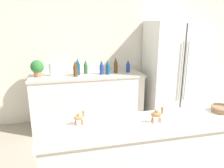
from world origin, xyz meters
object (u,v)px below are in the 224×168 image
at_px(back_bottle_6, 78,67).
at_px(fruit_bowl, 222,109).
at_px(back_bottle_2, 128,66).
at_px(back_bottle_4, 102,68).
at_px(back_bottle_3, 86,67).
at_px(camel_figurine_second, 79,117).
at_px(camel_figurine, 157,114).
at_px(back_bottle_5, 108,67).
at_px(paper_towel_roll, 52,69).
at_px(back_bottle_0, 75,69).
at_px(refrigerator, 172,72).
at_px(potted_plant, 37,68).
at_px(back_bottle_1, 116,65).

height_order(back_bottle_6, fruit_bowl, back_bottle_6).
height_order(back_bottle_2, back_bottle_4, back_bottle_4).
bearing_deg(back_bottle_4, back_bottle_3, 155.81).
xyz_separation_m(back_bottle_3, back_bottle_4, (0.26, -0.12, -0.00)).
relative_size(back_bottle_6, camel_figurine_second, 2.32).
height_order(back_bottle_2, camel_figurine, back_bottle_2).
xyz_separation_m(back_bottle_4, fruit_bowl, (0.83, -1.97, -0.05)).
distance_m(fruit_bowl, camel_figurine_second, 1.38).
height_order(back_bottle_5, back_bottle_6, back_bottle_6).
distance_m(paper_towel_roll, back_bottle_0, 0.40).
bearing_deg(back_bottle_0, back_bottle_3, 40.27).
bearing_deg(camel_figurine, back_bottle_2, 79.60).
distance_m(back_bottle_5, fruit_bowl, 2.08).
bearing_deg(paper_towel_roll, back_bottle_4, -5.46).
xyz_separation_m(refrigerator, camel_figurine_second, (-1.87, -1.90, 0.13)).
bearing_deg(camel_figurine_second, back_bottle_2, 62.49).
relative_size(paper_towel_roll, camel_figurine_second, 1.78).
bearing_deg(potted_plant, back_bottle_5, -5.00).
bearing_deg(refrigerator, back_bottle_5, 178.94).
height_order(paper_towel_roll, fruit_bowl, paper_towel_roll).
bearing_deg(camel_figurine_second, back_bottle_4, 74.28).
xyz_separation_m(refrigerator, back_bottle_4, (-1.33, 0.04, 0.14)).
bearing_deg(back_bottle_5, back_bottle_1, 31.70).
bearing_deg(potted_plant, back_bottle_2, -0.76).
height_order(back_bottle_3, back_bottle_5, back_bottle_5).
distance_m(refrigerator, back_bottle_4, 1.34).
height_order(potted_plant, back_bottle_3, potted_plant).
distance_m(refrigerator, back_bottle_0, 1.78).
bearing_deg(back_bottle_5, camel_figurine, -89.95).
distance_m(paper_towel_roll, camel_figurine_second, 2.04).
distance_m(potted_plant, back_bottle_5, 1.18).
height_order(potted_plant, back_bottle_4, potted_plant).
distance_m(back_bottle_0, back_bottle_4, 0.45).
relative_size(back_bottle_3, fruit_bowl, 1.22).
relative_size(back_bottle_0, back_bottle_4, 1.08).
xyz_separation_m(paper_towel_roll, back_bottle_1, (1.10, 0.00, 0.02)).
bearing_deg(back_bottle_4, camel_figurine, -86.95).
relative_size(potted_plant, paper_towel_roll, 1.23).
height_order(back_bottle_1, back_bottle_4, back_bottle_1).
relative_size(potted_plant, camel_figurine_second, 2.20).
relative_size(paper_towel_roll, back_bottle_2, 0.96).
relative_size(back_bottle_0, fruit_bowl, 1.31).
relative_size(back_bottle_0, back_bottle_1, 0.96).
xyz_separation_m(back_bottle_1, back_bottle_2, (0.23, -0.02, -0.03)).
height_order(potted_plant, camel_figurine_second, potted_plant).
bearing_deg(back_bottle_1, back_bottle_4, -163.17).
xyz_separation_m(back_bottle_1, fruit_bowl, (0.56, -2.05, -0.07)).
distance_m(back_bottle_2, back_bottle_6, 0.90).
height_order(paper_towel_roll, back_bottle_5, back_bottle_5).
height_order(potted_plant, back_bottle_1, back_bottle_1).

